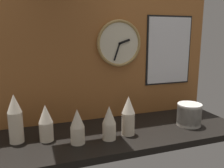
# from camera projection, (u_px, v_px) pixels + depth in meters

# --- Properties ---
(ground_plane) EXTENTS (1.60, 0.56, 0.04)m
(ground_plane) POSITION_uv_depth(u_px,v_px,m) (117.00, 133.00, 1.49)
(ground_plane) COLOR black
(wall_tiled_back) EXTENTS (1.60, 0.03, 1.05)m
(wall_tiled_back) POSITION_uv_depth(u_px,v_px,m) (104.00, 44.00, 1.63)
(wall_tiled_back) COLOR #A3602D
(wall_tiled_back) RESTS_ON ground_plane
(cup_stack_center) EXTENTS (0.08, 0.08, 0.20)m
(cup_stack_center) POSITION_uv_depth(u_px,v_px,m) (109.00, 123.00, 1.35)
(cup_stack_center) COLOR beige
(cup_stack_center) RESTS_ON ground_plane
(cup_stack_center_left) EXTENTS (0.08, 0.08, 0.20)m
(cup_stack_center_left) POSITION_uv_depth(u_px,v_px,m) (77.00, 126.00, 1.30)
(cup_stack_center_left) COLOR beige
(cup_stack_center_left) RESTS_ON ground_plane
(cup_stack_center_right) EXTENTS (0.08, 0.08, 0.24)m
(cup_stack_center_right) POSITION_uv_depth(u_px,v_px,m) (128.00, 116.00, 1.41)
(cup_stack_center_right) COLOR beige
(cup_stack_center_right) RESTS_ON ground_plane
(cup_stack_left) EXTENTS (0.08, 0.08, 0.21)m
(cup_stack_left) POSITION_uv_depth(u_px,v_px,m) (46.00, 123.00, 1.33)
(cup_stack_left) COLOR beige
(cup_stack_left) RESTS_ON ground_plane
(cup_stack_far_left) EXTENTS (0.08, 0.08, 0.28)m
(cup_stack_far_left) POSITION_uv_depth(u_px,v_px,m) (15.00, 119.00, 1.30)
(cup_stack_far_left) COLOR beige
(cup_stack_far_left) RESTS_ON ground_plane
(bowl_stack_far_right) EXTENTS (0.16, 0.16, 0.15)m
(bowl_stack_far_right) POSITION_uv_depth(u_px,v_px,m) (189.00, 114.00, 1.57)
(bowl_stack_far_right) COLOR beige
(bowl_stack_far_right) RESTS_ON ground_plane
(wall_clock) EXTENTS (0.32, 0.03, 0.32)m
(wall_clock) POSITION_uv_depth(u_px,v_px,m) (119.00, 43.00, 1.63)
(wall_clock) COLOR beige
(menu_board) EXTENTS (0.38, 0.01, 0.51)m
(menu_board) POSITION_uv_depth(u_px,v_px,m) (169.00, 51.00, 1.78)
(menu_board) COLOR black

